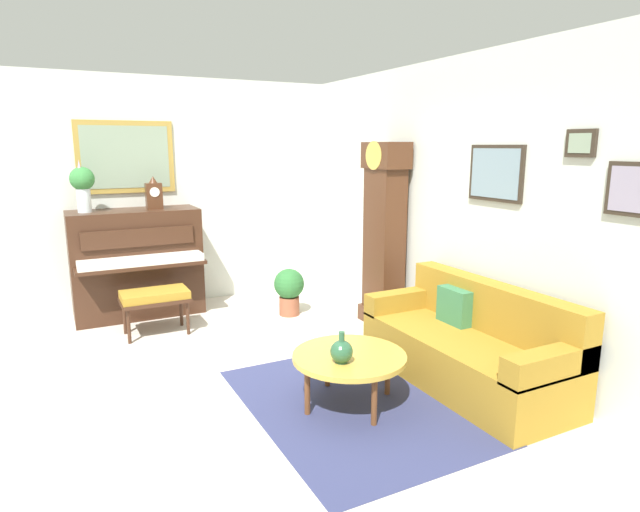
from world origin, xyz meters
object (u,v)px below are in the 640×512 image
at_px(grandfather_clock, 384,240).
at_px(mantel_clock, 154,194).
at_px(green_jug, 342,351).
at_px(flower_vase, 82,184).
at_px(potted_plant, 289,289).
at_px(coffee_table, 349,358).
at_px(couch, 469,347).
at_px(piano, 137,263).
at_px(piano_bench, 155,298).

height_order(grandfather_clock, mantel_clock, grandfather_clock).
bearing_deg(green_jug, flower_vase, -155.24).
distance_m(flower_vase, potted_plant, 2.57).
xyz_separation_m(green_jug, potted_plant, (-2.38, 0.62, -0.18)).
xyz_separation_m(coffee_table, potted_plant, (-2.27, 0.49, -0.06)).
bearing_deg(coffee_table, couch, 84.52).
distance_m(coffee_table, green_jug, 0.21).
distance_m(couch, green_jug, 1.25).
bearing_deg(potted_plant, couch, 14.48).
height_order(piano, green_jug, piano).
distance_m(piano_bench, mantel_clock, 1.30).
height_order(coffee_table, green_jug, green_jug).
bearing_deg(green_jug, piano_bench, -159.28).
bearing_deg(potted_plant, flower_vase, -111.22).
relative_size(grandfather_clock, potted_plant, 3.62).
relative_size(coffee_table, potted_plant, 1.57).
height_order(grandfather_clock, couch, grandfather_clock).
bearing_deg(couch, green_jug, -89.83).
distance_m(couch, flower_vase, 4.37).
relative_size(piano_bench, grandfather_clock, 0.34).
distance_m(couch, coffee_table, 1.11).
relative_size(grandfather_clock, coffee_table, 2.31).
bearing_deg(potted_plant, coffee_table, -12.26).
xyz_separation_m(piano, coffee_table, (3.08, 1.09, -0.25)).
distance_m(piano, mantel_clock, 0.83).
bearing_deg(flower_vase, potted_plant, 68.78).
bearing_deg(coffee_table, flower_vase, -152.52).
bearing_deg(potted_plant, piano_bench, -91.24).
bearing_deg(mantel_clock, piano_bench, -13.75).
bearing_deg(flower_vase, couch, 40.36).
xyz_separation_m(grandfather_clock, coffee_table, (1.51, -1.31, -0.58)).
bearing_deg(couch, grandfather_clock, 172.67).
height_order(coffee_table, flower_vase, flower_vase).
bearing_deg(couch, mantel_clock, -148.43).
bearing_deg(coffee_table, green_jug, -50.13).
distance_m(coffee_table, mantel_clock, 3.36).
distance_m(mantel_clock, flower_vase, 0.76).
xyz_separation_m(coffee_table, flower_vase, (-3.08, -1.60, 1.19)).
height_order(piano, flower_vase, flower_vase).
distance_m(piano_bench, potted_plant, 1.54).
height_order(coffee_table, potted_plant, potted_plant).
bearing_deg(flower_vase, coffee_table, 27.48).
distance_m(grandfather_clock, coffee_table, 2.09).
bearing_deg(piano_bench, grandfather_clock, 71.53).
height_order(piano_bench, potted_plant, potted_plant).
relative_size(mantel_clock, potted_plant, 0.68).
height_order(couch, potted_plant, couch).
height_order(grandfather_clock, green_jug, grandfather_clock).
height_order(piano_bench, mantel_clock, mantel_clock).
distance_m(grandfather_clock, green_jug, 2.22).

